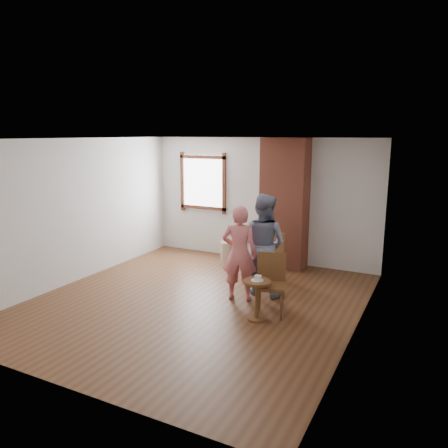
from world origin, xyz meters
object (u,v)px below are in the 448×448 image
(person_pink, at_px, (239,253))
(dining_chair_right, at_px, (271,281))
(man, at_px, (263,244))
(side_table, at_px, (257,293))
(dining_chair_left, at_px, (272,254))
(stoneware_crock, at_px, (228,251))

(person_pink, bearing_deg, dining_chair_right, 139.36)
(man, bearing_deg, side_table, 113.93)
(side_table, distance_m, person_pink, 0.92)
(dining_chair_left, bearing_deg, stoneware_crock, 165.48)
(dining_chair_right, relative_size, person_pink, 0.59)
(stoneware_crock, xyz_separation_m, dining_chair_left, (1.25, -0.71, 0.29))
(stoneware_crock, relative_size, man, 0.25)
(side_table, bearing_deg, stoneware_crock, 124.26)
(dining_chair_right, xyz_separation_m, person_pink, (-0.66, 0.30, 0.27))
(dining_chair_right, bearing_deg, dining_chair_left, 92.98)
(dining_chair_left, relative_size, side_table, 1.49)
(man, height_order, person_pink, man)
(dining_chair_right, bearing_deg, side_table, -123.58)
(dining_chair_left, height_order, person_pink, person_pink)
(stoneware_crock, distance_m, dining_chair_right, 2.84)
(stoneware_crock, distance_m, dining_chair_left, 1.47)
(dining_chair_left, distance_m, side_table, 1.84)
(side_table, xyz_separation_m, man, (-0.34, 1.06, 0.45))
(stoneware_crock, distance_m, person_pink, 2.27)
(dining_chair_right, bearing_deg, man, 102.79)
(dining_chair_right, relative_size, man, 0.54)
(dining_chair_right, bearing_deg, person_pink, 138.45)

